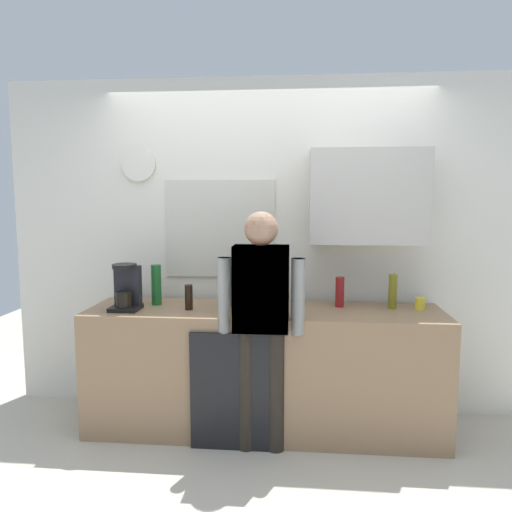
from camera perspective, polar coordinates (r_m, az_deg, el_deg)
The scene contains 16 objects.
ground_plane at distance 3.55m, azimuth 0.56°, elevation -21.56°, with size 8.00×8.00×0.00m, color beige.
kitchen_counter at distance 3.64m, azimuth 0.97°, elevation -13.10°, with size 2.53×0.64×0.89m, color #937251.
dishwasher_panel at distance 3.36m, azimuth -2.86°, elevation -15.62°, with size 0.56×0.02×0.80m, color black.
back_wall_assembly at distance 3.83m, azimuth 2.86°, elevation 1.93°, with size 4.13×0.42×2.60m.
coffee_maker at distance 3.60m, azimuth -14.90°, elevation -3.75°, with size 0.20×0.20×0.33m.
bottle_red_vinegar at distance 3.61m, azimuth 9.76°, elevation -4.16°, with size 0.06×0.06×0.22m, color maroon.
bottle_clear_soda at distance 3.52m, azimuth -0.51°, elevation -3.85°, with size 0.09×0.09×0.28m, color #2D8C33.
bottle_olive_oil at distance 3.64m, azimuth 15.69°, elevation -4.01°, with size 0.06×0.06×0.25m, color olive.
bottle_dark_sauce at distance 3.51m, azimuth -7.86°, elevation -4.79°, with size 0.06×0.06×0.18m, color black.
bottle_green_wine at distance 3.70m, azimuth -11.57°, elevation -3.30°, with size 0.07×0.07×0.30m, color #195923.
cup_yellow_cup at distance 3.69m, azimuth 18.63°, elevation -5.28°, with size 0.07×0.07×0.09m, color yellow.
cup_terracotta_mug at distance 3.34m, azimuth 2.65°, elevation -6.11°, with size 0.08×0.08×0.09m, color #B26647.
mixing_bowl at distance 3.28m, azimuth -1.44°, elevation -6.43°, with size 0.22×0.22×0.08m, color orange.
potted_plant at distance 3.53m, azimuth -3.29°, elevation -3.97°, with size 0.15×0.15×0.23m.
person_at_sink at distance 3.21m, azimuth 0.58°, elevation -6.48°, with size 0.57×0.22×1.60m.
person_guest at distance 3.21m, azimuth 0.58°, elevation -6.48°, with size 0.57×0.22×1.60m.
Camera 1 is at (0.25, -3.11, 1.69)m, focal length 34.23 mm.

